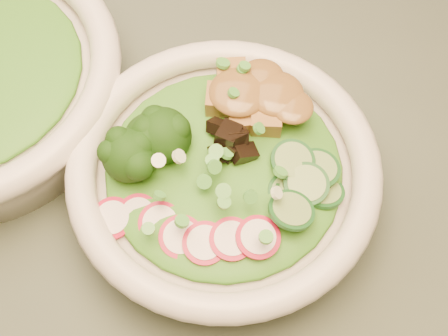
# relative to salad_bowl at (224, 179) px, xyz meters

# --- Properties ---
(salad_bowl) EXTENTS (0.24, 0.24, 0.07)m
(salad_bowl) POSITION_rel_salad_bowl_xyz_m (0.00, 0.00, 0.00)
(salad_bowl) COLOR silver
(salad_bowl) RESTS_ON dining_table
(lettuce_bed) EXTENTS (0.18, 0.18, 0.02)m
(lettuce_bed) POSITION_rel_salad_bowl_xyz_m (0.00, 0.00, 0.02)
(lettuce_bed) COLOR #226415
(lettuce_bed) RESTS_ON salad_bowl
(broccoli_florets) EXTENTS (0.08, 0.07, 0.04)m
(broccoli_florets) POSITION_rel_salad_bowl_xyz_m (-0.06, 0.01, 0.03)
(broccoli_florets) COLOR black
(broccoli_florets) RESTS_ON salad_bowl
(radish_slices) EXTENTS (0.10, 0.05, 0.02)m
(radish_slices) POSITION_rel_salad_bowl_xyz_m (-0.01, -0.06, 0.02)
(radish_slices) COLOR #A70C2B
(radish_slices) RESTS_ON salad_bowl
(cucumber_slices) EXTENTS (0.07, 0.07, 0.03)m
(cucumber_slices) POSITION_rel_salad_bowl_xyz_m (0.06, -0.01, 0.03)
(cucumber_slices) COLOR #87A85D
(cucumber_slices) RESTS_ON salad_bowl
(mushroom_heap) EXTENTS (0.07, 0.07, 0.04)m
(mushroom_heap) POSITION_rel_salad_bowl_xyz_m (0.00, 0.01, 0.03)
(mushroom_heap) COLOR black
(mushroom_heap) RESTS_ON salad_bowl
(tofu_cubes) EXTENTS (0.09, 0.07, 0.03)m
(tofu_cubes) POSITION_rel_salad_bowl_xyz_m (0.01, 0.06, 0.03)
(tofu_cubes) COLOR olive
(tofu_cubes) RESTS_ON salad_bowl
(peanut_sauce) EXTENTS (0.06, 0.05, 0.01)m
(peanut_sauce) POSITION_rel_salad_bowl_xyz_m (0.01, 0.06, 0.04)
(peanut_sauce) COLOR brown
(peanut_sauce) RESTS_ON tofu_cubes
(scallion_garnish) EXTENTS (0.17, 0.17, 0.02)m
(scallion_garnish) POSITION_rel_salad_bowl_xyz_m (0.00, 0.00, 0.04)
(scallion_garnish) COLOR green
(scallion_garnish) RESTS_ON salad_bowl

